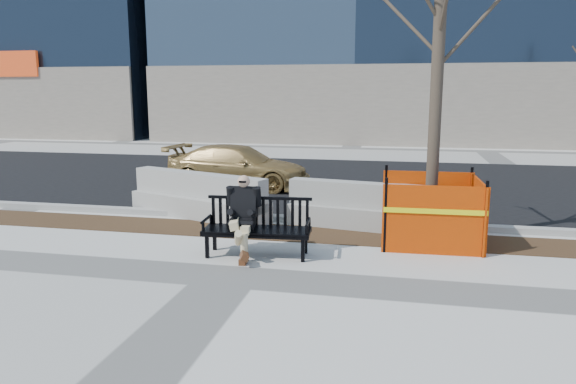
# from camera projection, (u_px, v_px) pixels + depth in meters

# --- Properties ---
(ground) EXTENTS (120.00, 120.00, 0.00)m
(ground) POSITION_uv_depth(u_px,v_px,m) (229.00, 276.00, 8.04)
(ground) COLOR beige
(ground) RESTS_ON ground
(mulch_strip) EXTENTS (40.00, 1.20, 0.02)m
(mulch_strip) POSITION_uv_depth(u_px,v_px,m) (271.00, 232.00, 10.54)
(mulch_strip) COLOR #47301C
(mulch_strip) RESTS_ON ground
(asphalt_street) EXTENTS (60.00, 10.40, 0.01)m
(asphalt_street) POSITION_uv_depth(u_px,v_px,m) (319.00, 181.00, 16.50)
(asphalt_street) COLOR black
(asphalt_street) RESTS_ON ground
(curb) EXTENTS (60.00, 0.25, 0.12)m
(curb) POSITION_uv_depth(u_px,v_px,m) (281.00, 218.00, 11.44)
(curb) COLOR #9E9B93
(curb) RESTS_ON ground
(bench) EXTENTS (1.87, 0.80, 0.97)m
(bench) POSITION_uv_depth(u_px,v_px,m) (257.00, 256.00, 9.05)
(bench) COLOR black
(bench) RESTS_ON ground
(seated_man) EXTENTS (0.64, 0.99, 1.32)m
(seated_man) POSITION_uv_depth(u_px,v_px,m) (244.00, 254.00, 9.13)
(seated_man) COLOR black
(seated_man) RESTS_ON ground
(tree_fence) EXTENTS (2.66, 2.66, 6.45)m
(tree_fence) POSITION_uv_depth(u_px,v_px,m) (429.00, 242.00, 9.89)
(tree_fence) COLOR #D53800
(tree_fence) RESTS_ON ground
(sedan) EXTENTS (4.26, 2.03, 1.20)m
(sedan) POSITION_uv_depth(u_px,v_px,m) (239.00, 187.00, 15.48)
(sedan) COLOR olive
(sedan) RESTS_ON ground
(jersey_barrier_left) EXTENTS (3.47, 1.87, 0.99)m
(jersey_barrier_left) POSITION_uv_depth(u_px,v_px,m) (199.00, 217.00, 11.81)
(jersey_barrier_left) COLOR #A19F97
(jersey_barrier_left) RESTS_ON ground
(jersey_barrier_right) EXTENTS (3.34, 1.21, 0.94)m
(jersey_barrier_right) POSITION_uv_depth(u_px,v_px,m) (368.00, 229.00, 10.82)
(jersey_barrier_right) COLOR #9C9A92
(jersey_barrier_right) RESTS_ON ground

